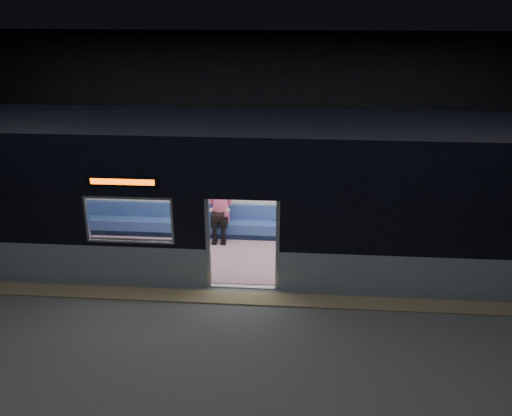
# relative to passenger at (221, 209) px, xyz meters

# --- Properties ---
(station_floor) EXTENTS (24.00, 14.00, 0.01)m
(station_floor) POSITION_rel_passenger_xyz_m (0.83, -3.55, -0.84)
(station_floor) COLOR #47494C
(station_floor) RESTS_ON ground
(station_envelope) EXTENTS (24.00, 14.00, 5.00)m
(station_envelope) POSITION_rel_passenger_xyz_m (0.83, -3.55, 2.83)
(station_envelope) COLOR black
(station_envelope) RESTS_ON station_floor
(tactile_strip) EXTENTS (22.80, 0.50, 0.03)m
(tactile_strip) POSITION_rel_passenger_xyz_m (0.83, -3.00, -0.82)
(tactile_strip) COLOR #8C7F59
(tactile_strip) RESTS_ON station_floor
(metro_car) EXTENTS (18.00, 3.04, 3.35)m
(metro_car) POSITION_rel_passenger_xyz_m (0.83, -1.00, 1.01)
(metro_car) COLOR #8FA4AA
(metro_car) RESTS_ON station_floor
(passenger) EXTENTS (0.46, 0.76, 1.45)m
(passenger) POSITION_rel_passenger_xyz_m (0.00, 0.00, 0.00)
(passenger) COLOR black
(passenger) RESTS_ON metro_car
(handbag) EXTENTS (0.35, 0.32, 0.16)m
(handbag) POSITION_rel_passenger_xyz_m (-0.05, -0.24, -0.13)
(handbag) COLOR black
(handbag) RESTS_ON passenger
(transit_map) EXTENTS (0.97, 0.03, 0.63)m
(transit_map) POSITION_rel_passenger_xyz_m (3.25, 0.31, 0.63)
(transit_map) COLOR white
(transit_map) RESTS_ON metro_car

